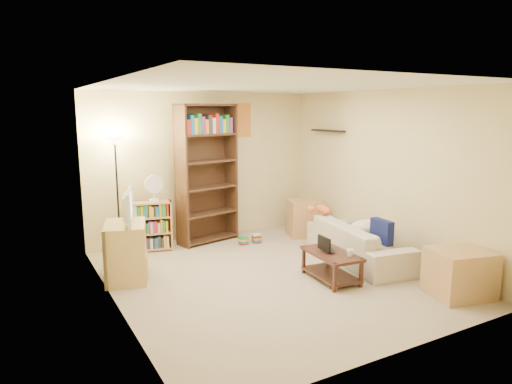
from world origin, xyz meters
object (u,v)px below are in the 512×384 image
(sofa, at_px, (359,242))
(floor_lamp, at_px, (116,160))
(coffee_table, at_px, (331,263))
(tv_stand, at_px, (126,252))
(mug, at_px, (350,253))
(short_bookshelf, at_px, (152,226))
(tall_bookshelf, at_px, (207,170))
(desk_fan, at_px, (154,187))
(side_table, at_px, (304,218))
(television, at_px, (124,207))
(tabby_cat, at_px, (321,209))
(laptop, at_px, (332,250))
(end_cabinet, at_px, (460,273))

(sofa, relative_size, floor_lamp, 1.11)
(coffee_table, xyz_separation_m, tv_stand, (-2.34, 1.31, 0.15))
(coffee_table, relative_size, mug, 8.97)
(mug, relative_size, short_bookshelf, 0.12)
(tall_bookshelf, height_order, desk_fan, tall_bookshelf)
(coffee_table, height_order, side_table, side_table)
(sofa, height_order, floor_lamp, floor_lamp)
(tv_stand, distance_m, television, 0.60)
(television, bearing_deg, floor_lamp, 7.82)
(tabby_cat, relative_size, floor_lamp, 0.25)
(floor_lamp, bearing_deg, sofa, -33.90)
(laptop, relative_size, end_cabinet, 0.54)
(tall_bookshelf, distance_m, side_table, 1.93)
(tabby_cat, xyz_separation_m, short_bookshelf, (-2.40, 1.19, -0.25))
(tv_stand, distance_m, tall_bookshelf, 2.15)
(side_table, bearing_deg, desk_fan, 171.55)
(end_cabinet, bearing_deg, laptop, 128.21)
(tall_bookshelf, relative_size, floor_lamp, 1.26)
(tabby_cat, distance_m, end_cabinet, 2.40)
(sofa, bearing_deg, side_table, 5.58)
(mug, xyz_separation_m, desk_fan, (-1.73, 2.59, 0.60))
(sofa, relative_size, side_table, 3.22)
(tall_bookshelf, relative_size, side_table, 3.65)
(mug, xyz_separation_m, short_bookshelf, (-1.78, 2.63, -0.02))
(floor_lamp, bearing_deg, end_cabinet, -48.66)
(end_cabinet, bearing_deg, tabby_cat, 97.02)
(tv_stand, xyz_separation_m, end_cabinet, (3.35, -2.47, -0.10))
(tv_stand, bearing_deg, short_bookshelf, 74.90)
(tabby_cat, xyz_separation_m, laptop, (-0.67, -1.14, -0.25))
(laptop, height_order, short_bookshelf, short_bookshelf)
(floor_lamp, bearing_deg, laptop, -47.17)
(tabby_cat, xyz_separation_m, side_table, (0.23, 0.77, -0.33))
(laptop, bearing_deg, mug, -146.19)
(sofa, height_order, television, television)
(tabby_cat, bearing_deg, coffee_table, -120.98)
(short_bookshelf, distance_m, floor_lamp, 1.17)
(mug, bearing_deg, tall_bookshelf, 106.73)
(sofa, bearing_deg, short_bookshelf, 61.41)
(television, relative_size, short_bookshelf, 0.96)
(television, height_order, side_table, television)
(laptop, distance_m, short_bookshelf, 2.90)
(tall_bookshelf, xyz_separation_m, desk_fan, (-0.93, -0.08, -0.19))
(tv_stand, relative_size, floor_lamp, 0.41)
(short_bookshelf, height_order, desk_fan, desk_fan)
(floor_lamp, bearing_deg, desk_fan, -10.56)
(tv_stand, bearing_deg, desk_fan, 72.20)
(tall_bookshelf, distance_m, floor_lamp, 1.49)
(mug, height_order, floor_lamp, floor_lamp)
(coffee_table, bearing_deg, side_table, 68.51)
(tall_bookshelf, bearing_deg, side_table, -28.21)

